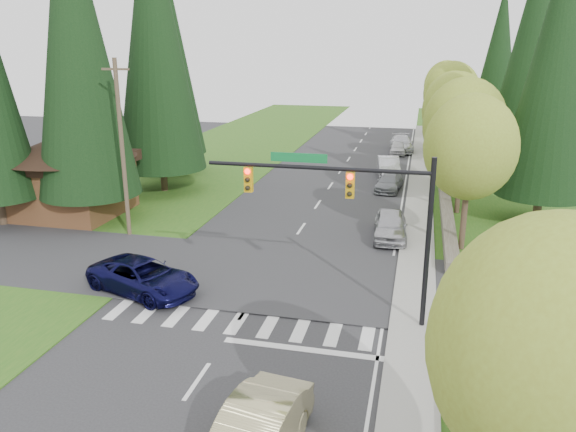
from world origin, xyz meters
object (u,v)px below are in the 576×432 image
(suv_navy, at_px, (143,277))
(parked_car_b, at_px, (389,182))
(parked_car_d, at_px, (398,148))
(parked_car_a, at_px, (390,225))
(parked_car_c, at_px, (388,167))
(parked_car_e, at_px, (402,144))

(suv_navy, height_order, parked_car_b, suv_navy)
(parked_car_b, height_order, parked_car_d, parked_car_d)
(parked_car_a, relative_size, parked_car_b, 1.10)
(suv_navy, relative_size, parked_car_c, 1.09)
(suv_navy, height_order, parked_car_a, parked_car_a)
(parked_car_c, bearing_deg, parked_car_d, 80.44)
(parked_car_d, height_order, parked_car_e, parked_car_e)
(parked_car_a, relative_size, parked_car_c, 0.94)
(parked_car_a, xyz_separation_m, parked_car_b, (-0.75, 11.22, -0.18))
(suv_navy, xyz_separation_m, parked_car_e, (9.74, 38.00, 0.04))
(parked_car_a, distance_m, parked_car_c, 15.96)
(parked_car_c, relative_size, parked_car_e, 0.90)
(parked_car_e, bearing_deg, parked_car_a, -95.21)
(parked_car_e, bearing_deg, parked_car_c, -99.05)
(suv_navy, bearing_deg, parked_car_b, -4.57)
(parked_car_c, xyz_separation_m, parked_car_d, (0.30, 10.40, -0.17))
(parked_car_e, bearing_deg, suv_navy, -110.70)
(parked_car_a, relative_size, parked_car_d, 1.22)
(parked_car_b, distance_m, parked_car_c, 4.72)
(suv_navy, height_order, parked_car_d, suv_navy)
(parked_car_b, bearing_deg, parked_car_c, 100.54)
(parked_car_d, bearing_deg, suv_navy, -106.07)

